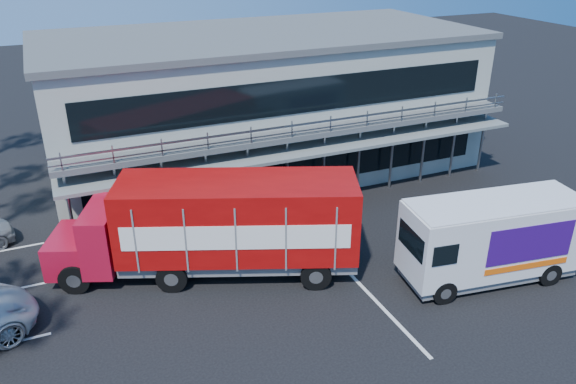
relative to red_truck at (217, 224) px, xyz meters
name	(u,v)px	position (x,y,z in m)	size (l,w,h in m)	color
ground	(344,337)	(2.56, -5.29, -2.11)	(120.00, 120.00, 0.00)	black
building	(262,101)	(5.56, 9.65, 1.55)	(22.40, 12.00, 7.30)	#A2AA9C
red_truck	(217,224)	(0.00, 0.00, 0.00)	(11.53, 6.65, 3.83)	#A30D24
white_van	(492,238)	(9.17, -4.39, -0.39)	(6.88, 3.19, 3.24)	silver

